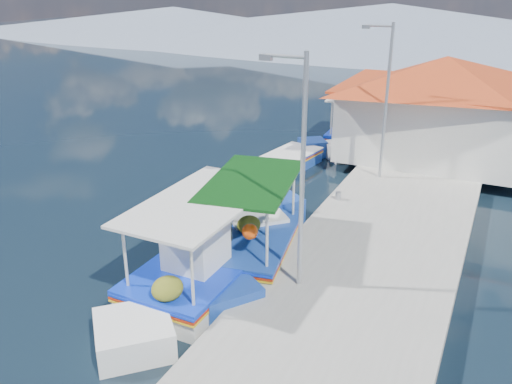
% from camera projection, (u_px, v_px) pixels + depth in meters
% --- Properties ---
extents(ground, '(160.00, 160.00, 0.00)m').
position_uv_depth(ground, '(113.00, 296.00, 14.49)').
color(ground, black).
rests_on(ground, ground).
extents(quay, '(5.00, 44.00, 0.50)m').
position_uv_depth(quay, '(382.00, 239.00, 17.06)').
color(quay, '#9B9A91').
rests_on(quay, ground).
extents(bollards, '(0.20, 17.20, 0.30)m').
position_uv_depth(bollards, '(312.00, 225.00, 17.12)').
color(bollards, '#A5A8AD').
rests_on(bollards, quay).
extents(main_caique, '(2.63, 8.70, 2.86)m').
position_uv_depth(main_caique, '(205.00, 266.00, 14.90)').
color(main_caique, white).
rests_on(main_caique, ground).
extents(caique_green_canopy, '(3.18, 7.60, 2.89)m').
position_uv_depth(caique_green_canopy, '(254.00, 245.00, 16.32)').
color(caique_green_canopy, navy).
rests_on(caique_green_canopy, ground).
extents(caique_blue_hull, '(2.25, 5.66, 1.02)m').
position_uv_depth(caique_blue_hull, '(290.00, 161.00, 24.26)').
color(caique_blue_hull, navy).
rests_on(caique_blue_hull, ground).
extents(caique_far, '(2.57, 8.01, 2.81)m').
position_uv_depth(caique_far, '(357.00, 132.00, 27.81)').
color(caique_far, white).
rests_on(caique_far, ground).
extents(harbor_building, '(10.49, 10.49, 4.40)m').
position_uv_depth(harbor_building, '(441.00, 105.00, 23.54)').
color(harbor_building, silver).
rests_on(harbor_building, quay).
extents(lamp_post_near, '(1.21, 0.14, 6.00)m').
position_uv_depth(lamp_post_near, '(299.00, 163.00, 12.92)').
color(lamp_post_near, '#A5A8AD').
rests_on(lamp_post_near, quay).
extents(lamp_post_far, '(1.21, 0.14, 6.00)m').
position_uv_depth(lamp_post_far, '(385.00, 94.00, 20.46)').
color(lamp_post_far, '#A5A8AD').
rests_on(lamp_post_far, quay).
extents(mountain_ridge, '(171.40, 96.00, 5.50)m').
position_uv_depth(mountain_ridge, '(497.00, 36.00, 58.00)').
color(mountain_ridge, slate).
rests_on(mountain_ridge, ground).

